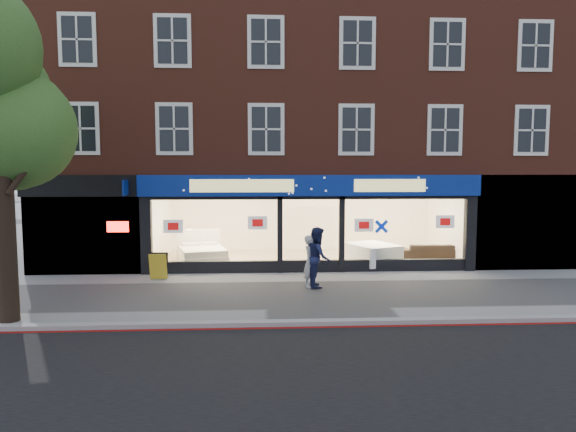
{
  "coord_description": "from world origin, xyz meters",
  "views": [
    {
      "loc": [
        -1.71,
        -14.1,
        3.5
      ],
      "look_at": [
        -0.81,
        2.5,
        1.97
      ],
      "focal_mm": 32.0,
      "sensor_mm": 36.0,
      "label": 1
    }
  ],
  "objects": [
    {
      "name": "display_bed",
      "position": [
        -3.83,
        4.48,
        0.41
      ],
      "size": [
        2.07,
        2.32,
        1.11
      ],
      "rotation": [
        0.0,
        0.0,
        0.26
      ],
      "color": "white",
      "rests_on": "showroom_floor"
    },
    {
      "name": "a_board",
      "position": [
        -4.94,
        2.17,
        0.42
      ],
      "size": [
        0.55,
        0.36,
        0.85
      ],
      "primitive_type": "cube",
      "rotation": [
        0.0,
        0.0,
        -0.01
      ],
      "color": "gold",
      "rests_on": "ground"
    },
    {
      "name": "kerb_line",
      "position": [
        0.0,
        -3.1,
        0.01
      ],
      "size": [
        60.0,
        0.1,
        0.01
      ],
      "primitive_type": "cube",
      "color": "#8C0A07",
      "rests_on": "ground"
    },
    {
      "name": "mattress_stack",
      "position": [
        2.33,
        4.0,
        0.45
      ],
      "size": [
        1.99,
        2.18,
        0.7
      ],
      "rotation": [
        0.0,
        0.0,
        0.41
      ],
      "color": "white",
      "rests_on": "showroom_floor"
    },
    {
      "name": "kerb_stone",
      "position": [
        0.0,
        -2.9,
        0.06
      ],
      "size": [
        60.0,
        0.25,
        0.12
      ],
      "primitive_type": "cube",
      "color": "gray",
      "rests_on": "ground"
    },
    {
      "name": "bedside_table",
      "position": [
        -4.4,
        5.37,
        0.38
      ],
      "size": [
        0.45,
        0.45,
        0.55
      ],
      "primitive_type": "cube",
      "rotation": [
        0.0,
        0.0,
        0.01
      ],
      "color": "brown",
      "rests_on": "showroom_floor"
    },
    {
      "name": "sofa",
      "position": [
        4.6,
        4.52,
        0.41
      ],
      "size": [
        2.15,
        0.91,
        0.62
      ],
      "primitive_type": "imported",
      "rotation": [
        0.0,
        0.0,
        3.1
      ],
      "color": "black",
      "rests_on": "showroom_floor"
    },
    {
      "name": "building",
      "position": [
        -0.02,
        6.93,
        6.67
      ],
      "size": [
        19.0,
        8.26,
        10.3
      ],
      "color": "brown",
      "rests_on": "ground"
    },
    {
      "name": "pedestrian_blue",
      "position": [
        -0.01,
        0.83,
        0.9
      ],
      "size": [
        0.7,
        0.89,
        1.79
      ],
      "primitive_type": "imported",
      "rotation": [
        0.0,
        0.0,
        1.55
      ],
      "color": "#181D43",
      "rests_on": "ground"
    },
    {
      "name": "showroom_floor",
      "position": [
        0.0,
        5.25,
        0.05
      ],
      "size": [
        11.0,
        4.5,
        0.1
      ],
      "primitive_type": "cube",
      "color": "tan",
      "rests_on": "ground"
    },
    {
      "name": "ground",
      "position": [
        0.0,
        0.0,
        0.0
      ],
      "size": [
        120.0,
        120.0,
        0.0
      ],
      "primitive_type": "plane",
      "color": "gray",
      "rests_on": "ground"
    },
    {
      "name": "pedestrian_grey",
      "position": [
        -0.23,
        0.82,
        0.77
      ],
      "size": [
        0.59,
        0.67,
        1.54
      ],
      "primitive_type": "imported",
      "rotation": [
        0.0,
        0.0,
        1.07
      ],
      "color": "#A9ABB1",
      "rests_on": "ground"
    }
  ]
}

